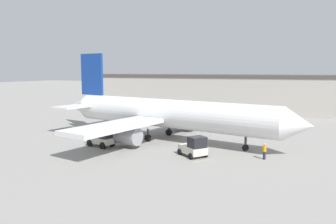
{
  "coord_description": "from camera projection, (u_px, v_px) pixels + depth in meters",
  "views": [
    {
      "loc": [
        16.19,
        -39.38,
        9.12
      ],
      "look_at": [
        0.0,
        0.0,
        3.69
      ],
      "focal_mm": 35.0,
      "sensor_mm": 36.0,
      "label": 1
    }
  ],
  "objects": [
    {
      "name": "terminal_building",
      "position": [
        230.0,
        93.0,
        74.74
      ],
      "size": [
        72.93,
        12.2,
        8.16
      ],
      "color": "#ADA89E",
      "rests_on": "ground_plane"
    },
    {
      "name": "baggage_tug",
      "position": [
        194.0,
        147.0,
        34.72
      ],
      "size": [
        3.6,
        3.43,
        2.25
      ],
      "rotation": [
        0.0,
        0.0,
        -0.68
      ],
      "color": "beige",
      "rests_on": "ground_plane"
    },
    {
      "name": "ground_crew_worker",
      "position": [
        264.0,
        151.0,
        33.65
      ],
      "size": [
        0.37,
        0.37,
        1.69
      ],
      "rotation": [
        0.0,
        0.0,
        1.62
      ],
      "color": "#1E2338",
      "rests_on": "ground_plane"
    },
    {
      "name": "belt_loader_truck",
      "position": [
        102.0,
        138.0,
        39.19
      ],
      "size": [
        3.53,
        2.45,
        2.19
      ],
      "rotation": [
        0.0,
        0.0,
        -0.25
      ],
      "color": "beige",
      "rests_on": "ground_plane"
    },
    {
      "name": "ground_plane",
      "position": [
        168.0,
        140.0,
        43.39
      ],
      "size": [
        400.0,
        400.0,
        0.0
      ],
      "primitive_type": "plane",
      "color": "gray"
    },
    {
      "name": "airplane",
      "position": [
        162.0,
        113.0,
        43.49
      ],
      "size": [
        36.76,
        30.05,
        11.65
      ],
      "rotation": [
        0.0,
        0.0,
        -0.21
      ],
      "color": "silver",
      "rests_on": "ground_plane"
    }
  ]
}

